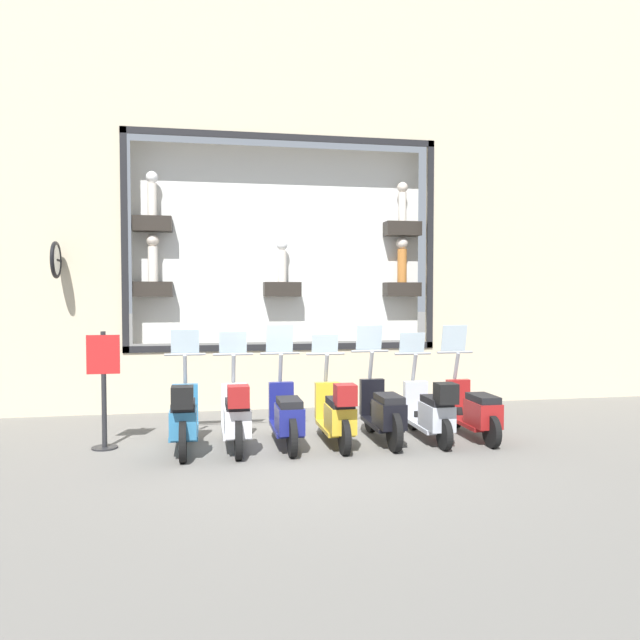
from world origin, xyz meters
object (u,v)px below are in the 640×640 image
object	(u,v)px
scooter_red_0	(475,411)
scooter_navy_4	(287,416)
scooter_black_2	(383,412)
scooter_white_5	(236,416)
scooter_silver_1	(432,411)
scooter_teal_6	(184,418)
shop_sign_post	(104,386)
scooter_yellow_3	(337,414)

from	to	relation	value
scooter_red_0	scooter_navy_4	bearing A→B (deg)	89.87
scooter_red_0	scooter_black_2	distance (m)	1.43
scooter_navy_4	scooter_white_5	bearing A→B (deg)	94.94
scooter_red_0	scooter_black_2	xyz separation A→B (m)	(0.01, 1.43, 0.03)
scooter_silver_1	scooter_teal_6	size ratio (longest dim) A/B	0.99
scooter_white_5	shop_sign_post	bearing A→B (deg)	76.11
scooter_black_2	scooter_yellow_3	distance (m)	0.72
scooter_silver_1	scooter_navy_4	xyz separation A→B (m)	(0.08, 2.15, -0.01)
scooter_silver_1	scooter_white_5	size ratio (longest dim) A/B	0.99
scooter_red_0	shop_sign_post	size ratio (longest dim) A/B	1.08
scooter_red_0	shop_sign_post	bearing A→B (deg)	85.81
scooter_white_5	scooter_navy_4	bearing A→B (deg)	-85.06
scooter_silver_1	scooter_navy_4	size ratio (longest dim) A/B	0.99
scooter_navy_4	shop_sign_post	world-z (taller)	scooter_navy_4
scooter_yellow_3	scooter_teal_6	xyz separation A→B (m)	(0.01, 2.15, 0.02)
scooter_red_0	shop_sign_post	world-z (taller)	scooter_red_0
scooter_silver_1	scooter_navy_4	distance (m)	2.15
scooter_navy_4	scooter_teal_6	world-z (taller)	scooter_navy_4
scooter_silver_1	scooter_teal_6	xyz separation A→B (m)	(0.02, 3.58, 0.03)
scooter_black_2	scooter_white_5	bearing A→B (deg)	91.68
scooter_red_0	scooter_silver_1	bearing A→B (deg)	95.60
scooter_white_5	scooter_teal_6	xyz separation A→B (m)	(0.00, 0.72, 0.01)
shop_sign_post	scooter_teal_6	bearing A→B (deg)	-111.92
scooter_navy_4	scooter_teal_6	bearing A→B (deg)	92.31
scooter_black_2	scooter_teal_6	xyz separation A→B (m)	(-0.06, 2.87, 0.04)
scooter_white_5	shop_sign_post	world-z (taller)	shop_sign_post
scooter_navy_4	shop_sign_post	distance (m)	2.62
scooter_silver_1	scooter_yellow_3	size ratio (longest dim) A/B	0.99
scooter_black_2	scooter_navy_4	xyz separation A→B (m)	(-0.00, 1.43, -0.01)
scooter_red_0	scooter_white_5	size ratio (longest dim) A/B	0.99
scooter_yellow_3	scooter_teal_6	world-z (taller)	scooter_teal_6
scooter_black_2	scooter_navy_4	size ratio (longest dim) A/B	1.00
scooter_teal_6	shop_sign_post	world-z (taller)	shop_sign_post
scooter_yellow_3	scooter_navy_4	xyz separation A→B (m)	(0.07, 0.72, -0.02)
scooter_navy_4	shop_sign_post	xyz separation A→B (m)	(0.39, 2.55, 0.45)
shop_sign_post	scooter_black_2	bearing A→B (deg)	-95.59
scooter_white_5	scooter_teal_6	world-z (taller)	scooter_teal_6
scooter_yellow_3	scooter_teal_6	bearing A→B (deg)	89.67
scooter_red_0	scooter_silver_1	world-z (taller)	scooter_red_0
scooter_yellow_3	shop_sign_post	size ratio (longest dim) A/B	1.08
scooter_silver_1	scooter_yellow_3	distance (m)	1.43
scooter_yellow_3	shop_sign_post	xyz separation A→B (m)	(0.46, 3.26, 0.43)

